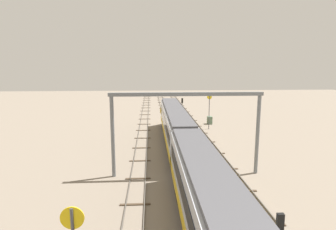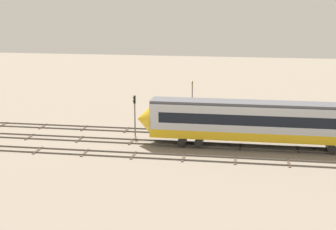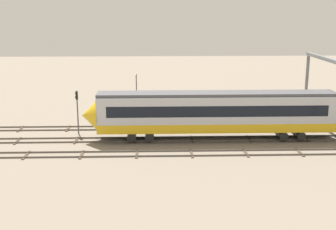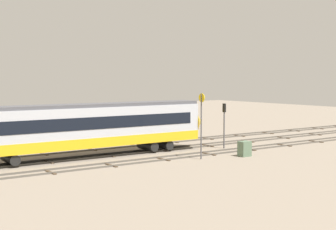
% 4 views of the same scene
% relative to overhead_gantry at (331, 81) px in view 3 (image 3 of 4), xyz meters
% --- Properties ---
extents(ground_plane, '(158.77, 158.77, 0.00)m').
position_rel_overhead_gantry_xyz_m(ground_plane, '(17.04, 0.13, -6.01)').
color(ground_plane, gray).
extents(track_near_foreground, '(142.77, 2.40, 0.16)m').
position_rel_overhead_gantry_xyz_m(track_near_foreground, '(17.04, -4.45, -5.94)').
color(track_near_foreground, '#59544C').
rests_on(track_near_foreground, ground).
extents(track_with_train, '(142.77, 2.40, 0.16)m').
position_rel_overhead_gantry_xyz_m(track_with_train, '(17.04, 0.13, -5.94)').
color(track_with_train, '#59544C').
rests_on(track_with_train, ground).
extents(track_middle, '(142.77, 2.40, 0.16)m').
position_rel_overhead_gantry_xyz_m(track_middle, '(17.04, 4.71, -5.94)').
color(track_middle, '#59544C').
rests_on(track_middle, ground).
extents(overhead_gantry, '(0.40, 14.78, 8.22)m').
position_rel_overhead_gantry_xyz_m(overhead_gantry, '(0.00, 0.00, 0.00)').
color(overhead_gantry, slate).
rests_on(overhead_gantry, ground).
extents(speed_sign_mid_trackside, '(0.14, 0.80, 5.94)m').
position_rel_overhead_gantry_xyz_m(speed_sign_mid_trackside, '(19.97, -6.43, -2.33)').
color(speed_sign_mid_trackside, '#4C4C51').
rests_on(speed_sign_mid_trackside, ground).
extents(signal_light_trackside_departure, '(0.31, 0.32, 4.67)m').
position_rel_overhead_gantry_xyz_m(signal_light_trackside_departure, '(26.14, -2.53, -2.96)').
color(signal_light_trackside_departure, '#4C4C51').
rests_on(signal_light_trackside_departure, ground).
extents(relay_cabinet, '(1.09, 0.83, 1.42)m').
position_rel_overhead_gantry_xyz_m(relay_cabinet, '(24.30, -7.49, -5.30)').
color(relay_cabinet, '#597259').
rests_on(relay_cabinet, ground).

